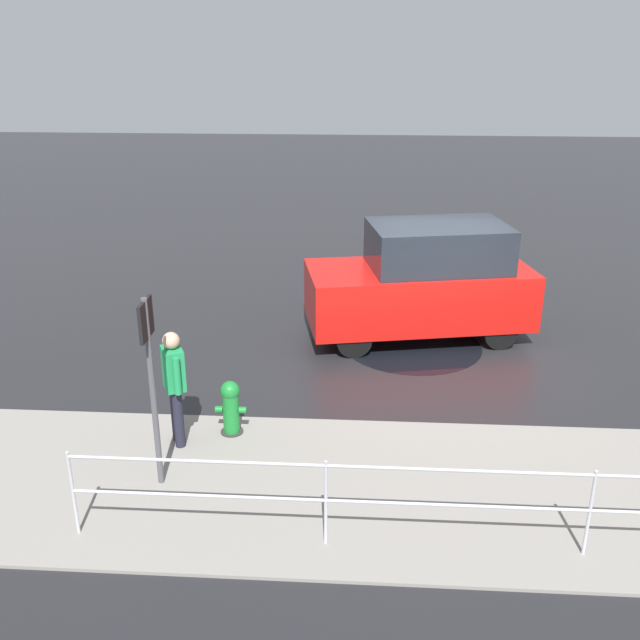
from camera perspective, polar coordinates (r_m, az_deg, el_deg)
ground_plane at (r=12.52m, az=9.25°, el=-2.41°), size 60.00×60.00×0.00m
kerb_strip at (r=8.86m, az=11.66°, el=-13.35°), size 24.00×3.20×0.04m
moving_hatchback at (r=12.74m, az=8.30°, el=3.02°), size 4.16×2.43×2.06m
fire_hydrant at (r=9.72m, az=-7.14°, el=-7.06°), size 0.42×0.31×0.80m
pedestrian at (r=9.34m, az=-11.58°, el=-4.75°), size 0.37×0.52×1.62m
metal_railing at (r=7.86m, az=20.95°, el=-13.12°), size 10.77×0.04×1.05m
sign_post at (r=8.29m, az=-13.42°, el=-3.65°), size 0.07×0.44×2.40m
puddle_patch at (r=12.64m, az=7.41°, el=-2.05°), size 2.41×2.41×0.01m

